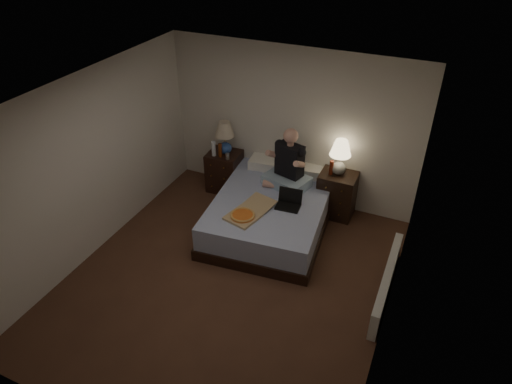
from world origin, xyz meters
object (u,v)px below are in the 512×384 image
at_px(soda_can, 228,156).
at_px(person, 288,159).
at_px(lamp_left, 225,138).
at_px(laptop, 288,200).
at_px(beer_bottle_right, 331,168).
at_px(pizza_box, 243,216).
at_px(nightstand_right, 337,194).
at_px(nightstand_left, 225,171).
at_px(water_bottle, 214,149).
at_px(beer_bottle_left, 220,150).
at_px(radiator, 386,282).
at_px(lamp_right, 340,157).
at_px(bed, 271,212).

distance_m(soda_can, person, 1.10).
bearing_deg(lamp_left, laptop, -29.97).
xyz_separation_m(beer_bottle_right, pizza_box, (-0.85, -1.31, -0.27)).
distance_m(soda_can, beer_bottle_right, 1.68).
distance_m(nightstand_right, beer_bottle_right, 0.49).
relative_size(nightstand_right, beer_bottle_right, 3.13).
xyz_separation_m(nightstand_left, water_bottle, (-0.11, -0.13, 0.47)).
relative_size(lamp_left, laptop, 1.65).
relative_size(water_bottle, beer_bottle_right, 1.09).
bearing_deg(beer_bottle_right, person, -155.50).
bearing_deg(beer_bottle_right, pizza_box, -123.17).
height_order(water_bottle, soda_can, water_bottle).
relative_size(nightstand_right, pizza_box, 0.95).
bearing_deg(beer_bottle_left, radiator, -22.92).
xyz_separation_m(nightstand_left, beer_bottle_left, (0.00, -0.12, 0.46)).
height_order(lamp_right, beer_bottle_right, lamp_right).
bearing_deg(lamp_left, lamp_right, 1.92).
bearing_deg(bed, laptop, -27.45).
bearing_deg(soda_can, lamp_left, 127.38).
relative_size(lamp_left, radiator, 0.35).
height_order(soda_can, beer_bottle_right, beer_bottle_right).
xyz_separation_m(lamp_right, person, (-0.70, -0.34, -0.01)).
bearing_deg(radiator, beer_bottle_right, 130.14).
distance_m(lamp_left, beer_bottle_left, 0.22).
relative_size(nightstand_right, soda_can, 7.20).
height_order(beer_bottle_right, person, person).
bearing_deg(pizza_box, radiator, 11.44).
bearing_deg(laptop, soda_can, 147.99).
xyz_separation_m(bed, soda_can, (-0.98, 0.53, 0.47)).
bearing_deg(laptop, lamp_left, 144.92).
bearing_deg(water_bottle, lamp_right, 5.93).
distance_m(nightstand_right, beer_bottle_left, 1.99).
bearing_deg(laptop, nightstand_left, 145.73).
relative_size(beer_bottle_right, person, 0.25).
height_order(bed, laptop, laptop).
bearing_deg(laptop, nightstand_right, 55.72).
relative_size(nightstand_left, water_bottle, 2.74).
xyz_separation_m(lamp_right, laptop, (-0.47, -0.88, -0.35)).
bearing_deg(laptop, beer_bottle_left, 149.56).
bearing_deg(water_bottle, bed, -23.84).
bearing_deg(soda_can, nightstand_left, 134.71).
bearing_deg(lamp_left, beer_bottle_left, -98.63).
distance_m(nightstand_left, laptop, 1.67).
relative_size(bed, beer_bottle_right, 9.17).
height_order(bed, nightstand_left, nightstand_left).
relative_size(nightstand_left, pizza_box, 0.90).
distance_m(nightstand_left, pizza_box, 1.63).
distance_m(nightstand_left, soda_can, 0.44).
distance_m(beer_bottle_right, laptop, 0.91).
bearing_deg(soda_can, nightstand_right, 7.15).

